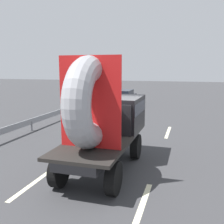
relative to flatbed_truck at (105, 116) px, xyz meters
name	(u,v)px	position (x,y,z in m)	size (l,w,h in m)	color
ground_plane	(114,161)	(0.09, 0.74, -1.88)	(120.00, 120.00, 0.00)	#38383A
flatbed_truck	(105,116)	(0.00, 0.00, 0.00)	(2.02, 5.11, 3.89)	black
distant_sedan	(123,96)	(-3.46, 16.13, -1.14)	(1.81, 4.23, 1.38)	black
guardrail	(51,115)	(-5.70, 6.08, -1.34)	(0.10, 16.96, 0.71)	gray
lane_dash_left_near	(34,182)	(-1.73, -1.83, -1.87)	(2.53, 0.16, 0.01)	beige
lane_dash_left_far	(107,129)	(-1.73, 5.49, -1.87)	(2.32, 0.16, 0.01)	beige
lane_dash_right_near	(141,208)	(1.73, -2.31, -1.87)	(2.77, 0.16, 0.01)	beige
lane_dash_right_far	(168,132)	(1.73, 5.86, -1.87)	(2.69, 0.16, 0.01)	beige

